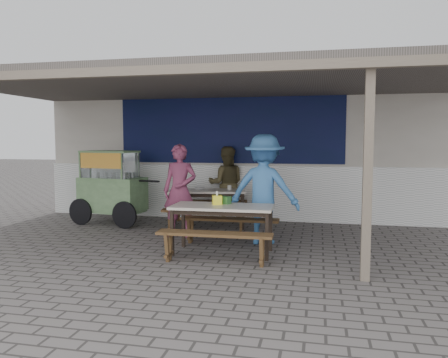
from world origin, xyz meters
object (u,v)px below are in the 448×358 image
bench_left_wall (209,205)px  bench_right_street (214,240)px  bench_left_street (205,215)px  bench_right_wall (229,224)px  condiment_bowl (200,188)px  patron_street_side (180,191)px  patron_right_table (264,189)px  condiment_jar (229,187)px  table_right (222,210)px  vendor_cart (111,184)px  tissue_box (217,200)px  donation_box (225,200)px  table_left (207,194)px  patron_wall_side (226,184)px

bench_left_wall → bench_right_street: 3.33m
bench_left_street → bench_right_wall: (0.64, -0.83, 0.00)m
bench_right_street → condiment_bowl: 2.82m
bench_right_wall → patron_street_side: size_ratio=0.98×
bench_right_wall → patron_right_table: patron_right_table is taller
condiment_jar → condiment_bowl: 0.61m
table_right → condiment_jar: (-0.33, 2.16, 0.12)m
bench_right_wall → vendor_cart: 3.12m
bench_right_wall → tissue_box: bearing=-102.1°
table_right → donation_box: donation_box is taller
patron_right_table → table_left: bearing=-35.8°
table_left → patron_wall_side: size_ratio=1.01×
patron_wall_side → patron_right_table: patron_right_table is taller
bench_left_wall → bench_right_wall: (0.86, -2.03, 0.00)m
patron_street_side → tissue_box: 1.28m
table_left → bench_right_street: (0.77, -2.61, -0.33)m
bench_left_street → bench_left_wall: (-0.23, 1.20, 0.00)m
bench_right_street → bench_right_wall: bearing=90.0°
bench_left_street → patron_right_table: (1.19, -0.61, 0.58)m
bench_left_wall → donation_box: 2.61m
donation_box → bench_left_wall: bearing=109.7°
bench_right_wall → condiment_bowl: 1.77m
vendor_cart → patron_right_table: (3.35, -1.09, 0.09)m
bench_left_street → patron_street_side: (-0.36, -0.41, 0.50)m
patron_street_side → donation_box: bearing=-38.5°
donation_box → bench_right_street: bearing=-88.5°
patron_right_table → condiment_bowl: patron_right_table is taller
table_left → condiment_bowl: (-0.17, 0.02, 0.10)m
table_right → patron_right_table: size_ratio=0.85×
table_left → patron_street_side: size_ratio=0.98×
condiment_bowl → vendor_cart: bearing=-175.6°
table_left → bench_right_wall: (0.75, -1.43, -0.33)m
table_left → bench_right_wall: size_ratio=0.99×
bench_right_street → vendor_cart: 3.79m
bench_right_wall → condiment_jar: 1.67m
table_right → condiment_jar: 2.19m
condiment_jar → condiment_bowl: (-0.60, -0.13, -0.02)m
tissue_box → condiment_jar: bearing=96.2°
table_left → tissue_box: size_ratio=11.60×
table_left → patron_street_side: (-0.25, -1.01, 0.17)m
tissue_box → condiment_bowl: (-0.82, 1.94, -0.05)m
bench_right_wall → table_right: bearing=-90.0°
bench_left_street → condiment_jar: bearing=56.4°
patron_right_table → bench_right_wall: bearing=28.0°
table_left → tissue_box: 2.04m
bench_left_wall → condiment_jar: size_ratio=18.52×
tissue_box → vendor_cart: bearing=146.4°
patron_wall_side → bench_left_wall: bearing=7.5°
bench_left_wall → bench_right_wall: bearing=-77.7°
patron_right_table → tissue_box: (-0.65, -0.71, -0.11)m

